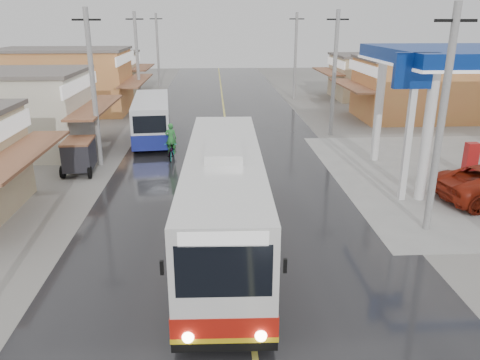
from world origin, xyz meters
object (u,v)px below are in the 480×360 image
Objects in this scene: cyclist at (172,147)px; tricycle_near at (79,154)px; coach_bus at (224,199)px; second_bus at (152,118)px.

tricycle_near is at bearing -151.92° from cyclist.
tricycle_near is at bearing 131.49° from coach_bus.
coach_bus is 11.08m from tricycle_near.
second_bus is at bearing 107.10° from coach_bus.
second_bus reaches higher than tricycle_near.
second_bus is 4.80m from cyclist.
coach_bus reaches higher than second_bus.
second_bus is 3.59× the size of tricycle_near.
cyclist is (-2.67, 10.67, -1.07)m from coach_bus.
coach_bus is at bearing -53.38° from tricycle_near.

